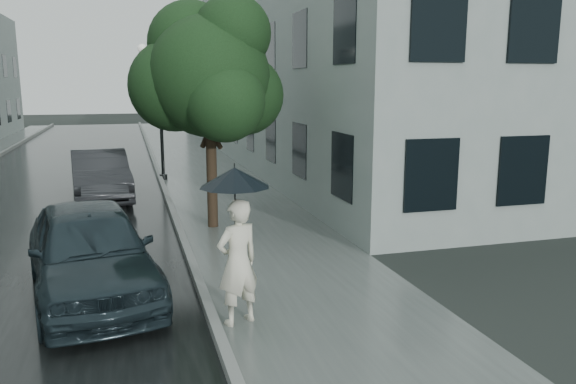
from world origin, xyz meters
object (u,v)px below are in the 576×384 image
object	(u,v)px
lamp_post	(156,103)
car_near	(90,251)
car_far	(100,175)
pedestrian	(238,262)
street_tree	(208,75)

from	to	relation	value
lamp_post	car_near	world-z (taller)	lamp_post
car_far	car_near	bearing A→B (deg)	-94.53
car_near	pedestrian	bearing A→B (deg)	-48.73
car_near	street_tree	bearing A→B (deg)	48.37
street_tree	car_far	bearing A→B (deg)	123.85
street_tree	car_near	distance (m)	5.65
lamp_post	car_near	size ratio (longest dim) A/B	1.06
street_tree	lamp_post	xyz separation A→B (m)	(-0.88, 7.14, -0.90)
pedestrian	car_near	world-z (taller)	pedestrian
pedestrian	lamp_post	size ratio (longest dim) A/B	0.39
pedestrian	lamp_post	bearing A→B (deg)	-110.84
car_near	lamp_post	bearing A→B (deg)	71.76
car_far	street_tree	bearing A→B (deg)	-61.94
lamp_post	car_far	size ratio (longest dim) A/B	1.07
car_far	pedestrian	bearing A→B (deg)	-82.87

